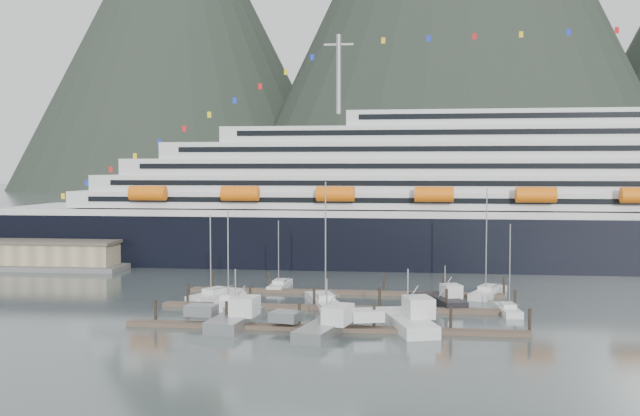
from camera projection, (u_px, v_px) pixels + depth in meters
The scene contains 17 objects.
ground at pixel (370, 315), 97.86m from camera, with size 1600.00×1600.00×0.00m, color #44504F.
mountains at pixel (471, 7), 665.33m from camera, with size 870.00×440.00×420.00m.
cruise_ship at pixel (540, 205), 147.76m from camera, with size 210.00×30.40×50.30m.
warehouse at pixel (22, 254), 148.63m from camera, with size 46.00×20.00×5.80m.
dock_near at pixel (324, 328), 88.63m from camera, with size 48.18×2.28×3.20m.
dock_mid at pixel (335, 308), 101.50m from camera, with size 48.18×2.28×3.20m.
dock_far at pixel (345, 292), 114.38m from camera, with size 48.18×2.28×3.20m.
sailboat_a at pixel (215, 297), 109.51m from camera, with size 6.87×10.23×13.03m.
sailboat_b at pixel (230, 302), 104.87m from camera, with size 3.40×11.17×13.83m.
sailboat_d at pixel (324, 302), 104.60m from camera, with size 7.02×12.90×17.93m.
sailboat_e at pixel (280, 286), 119.67m from camera, with size 2.69×9.26×11.34m.
sailboat_g at pixel (488, 293), 112.56m from camera, with size 6.69×11.20×16.70m.
sailboat_h at pixel (508, 310), 98.99m from camera, with size 3.15×8.02×12.29m.
trawler_b at pixel (235, 318), 91.21m from camera, with size 9.23×12.10×7.67m.
trawler_c at pixel (326, 325), 87.27m from camera, with size 10.29×14.16×7.00m.
trawler_d at pixel (406, 320), 89.58m from camera, with size 10.87×13.86×7.95m.
trawler_e at pixel (444, 300), 104.62m from camera, with size 8.20×10.01×6.14m.
Camera 1 is at (6.00, -97.03, 19.13)m, focal length 42.00 mm.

